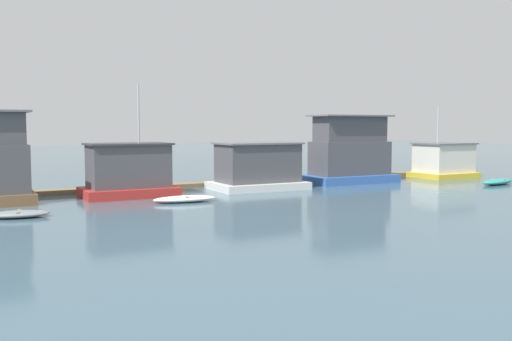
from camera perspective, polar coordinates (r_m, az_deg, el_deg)
name	(u,v)px	position (r m, az deg, el deg)	size (l,w,h in m)	color
ground_plane	(249,189)	(41.06, -0.66, -1.85)	(200.00, 200.00, 0.00)	#426070
dock_walkway	(230,183)	(43.97, -2.62, -1.23)	(51.00, 1.47, 0.30)	#846B4C
houseboat_red	(129,172)	(37.47, -12.62, -0.12)	(5.88, 3.81, 7.22)	red
houseboat_white	(258,167)	(40.91, 0.19, 0.33)	(6.58, 4.19, 3.35)	white
houseboat_blue	(350,153)	(46.08, 9.37, 1.74)	(7.27, 3.86, 5.38)	#3866B7
houseboat_yellow	(444,161)	(52.73, 18.26, 0.93)	(5.05, 3.90, 6.23)	gold
dinghy_grey	(19,214)	(30.72, -22.64, -4.04)	(3.13, 1.93, 0.35)	gray
dinghy_white	(185,199)	(34.33, -7.13, -2.82)	(3.98, 1.81, 0.38)	white
dinghy_teal	(498,181)	(48.00, 23.01, -1.01)	(4.31, 2.21, 0.45)	teal
mooring_post_far_right	(242,172)	(43.24, -1.43, -0.18)	(0.26, 0.26, 2.03)	#846B4C
mooring_post_far_left	(158,181)	(40.74, -9.82, -1.02)	(0.31, 0.31, 1.33)	brown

